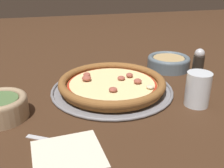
% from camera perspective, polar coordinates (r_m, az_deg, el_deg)
% --- Properties ---
extents(ground_plane, '(3.00, 3.00, 0.00)m').
position_cam_1_polar(ground_plane, '(0.80, 0.00, -1.51)').
color(ground_plane, '#3D2616').
extents(pizza_tray, '(0.37, 0.37, 0.01)m').
position_cam_1_polar(pizza_tray, '(0.79, 0.00, -1.23)').
color(pizza_tray, gray).
rests_on(pizza_tray, ground_plane).
extents(pizza, '(0.32, 0.32, 0.03)m').
position_cam_1_polar(pizza, '(0.79, 0.00, 0.15)').
color(pizza, '#A86B33').
rests_on(pizza, pizza_tray).
extents(bowl_near, '(0.15, 0.15, 0.05)m').
position_cam_1_polar(bowl_near, '(0.99, 12.20, 4.72)').
color(bowl_near, slate).
rests_on(bowl_near, ground_plane).
extents(bowl_far, '(0.13, 0.13, 0.06)m').
position_cam_1_polar(bowl_far, '(0.70, -23.15, -4.50)').
color(bowl_far, '#9E8466').
rests_on(bowl_far, ground_plane).
extents(drinking_cup, '(0.07, 0.07, 0.09)m').
position_cam_1_polar(drinking_cup, '(0.73, 18.19, -1.07)').
color(drinking_cup, silver).
rests_on(drinking_cup, ground_plane).
extents(napkin, '(0.15, 0.14, 0.01)m').
position_cam_1_polar(napkin, '(0.54, -9.59, -14.64)').
color(napkin, beige).
rests_on(napkin, ground_plane).
extents(fork, '(0.15, 0.10, 0.00)m').
position_cam_1_polar(fork, '(0.57, -9.93, -12.50)').
color(fork, '#B7B7BC').
rests_on(fork, ground_plane).
extents(pepper_shaker, '(0.04, 0.04, 0.10)m').
position_cam_1_polar(pepper_shaker, '(0.93, 18.28, 4.30)').
color(pepper_shaker, black).
rests_on(pepper_shaker, ground_plane).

